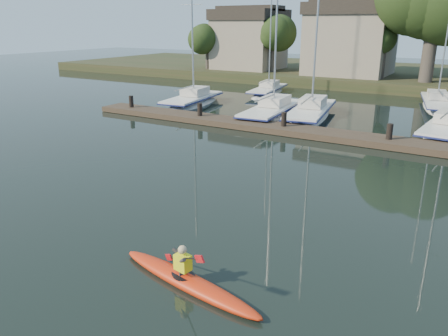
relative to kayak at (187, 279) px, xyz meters
The scene contains 10 objects.
ground 2.48m from the kayak, 124.24° to the left, with size 160.00×160.00×0.00m, color black.
kayak is the anchor object (origin of this frame).
dock 16.11m from the kayak, 94.96° to the left, with size 34.00×2.00×1.80m.
sailboat_0 25.31m from the kayak, 124.50° to the left, with size 3.38×8.52×13.14m.
sailboat_1 21.18m from the kayak, 109.25° to the left, with size 3.09×9.54×15.34m.
sailboat_2 21.50m from the kayak, 102.16° to the left, with size 3.87×10.12×16.35m.
sailboat_3 20.87m from the kayak, 78.78° to the left, with size 2.99×8.74×13.82m.
sailboat_5 31.50m from the kayak, 111.81° to the left, with size 3.07×8.46×13.69m.
sailboat_6 29.87m from the kayak, 85.20° to the left, with size 3.72×9.77×15.21m.
shore 42.45m from the kayak, 89.70° to the left, with size 90.00×25.25×12.75m.
Camera 1 is at (7.00, -9.62, 6.19)m, focal length 35.00 mm.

